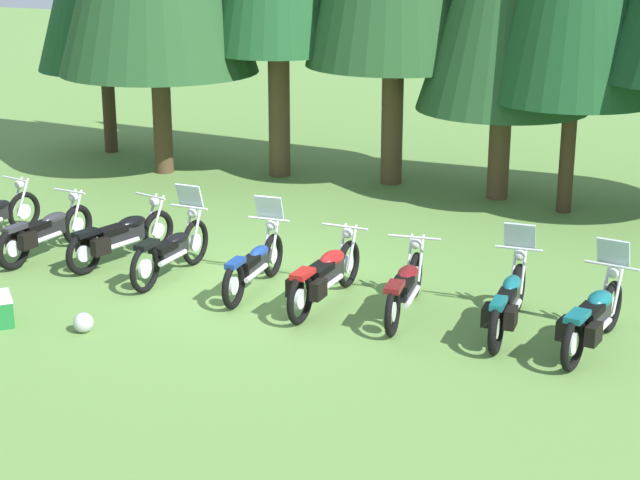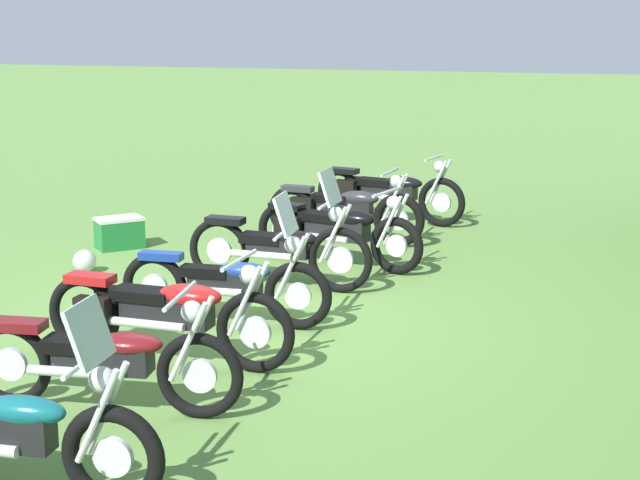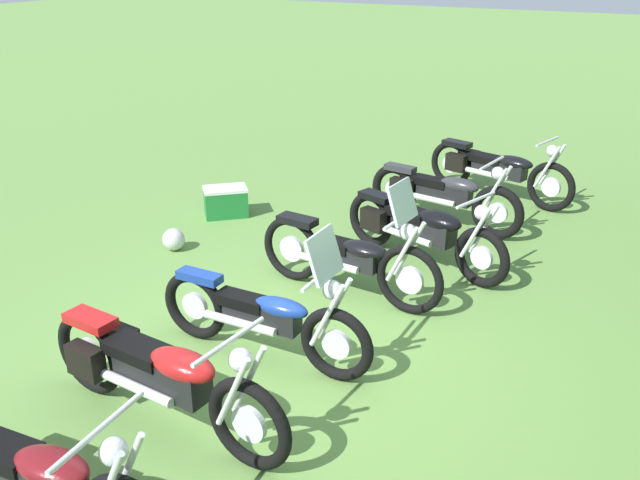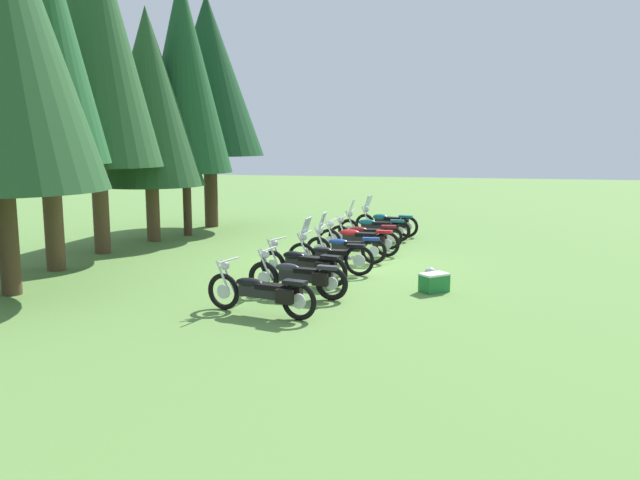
{
  "view_description": "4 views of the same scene",
  "coord_description": "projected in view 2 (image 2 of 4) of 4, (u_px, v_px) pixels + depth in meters",
  "views": [
    {
      "loc": [
        6.49,
        -13.86,
        5.53
      ],
      "look_at": [
        1.17,
        -0.17,
        0.95
      ],
      "focal_mm": 59.17,
      "sensor_mm": 36.0,
      "label": 1
    },
    {
      "loc": [
        9.59,
        3.34,
        3.16
      ],
      "look_at": [
        -0.26,
        0.75,
        0.84
      ],
      "focal_mm": 58.62,
      "sensor_mm": 36.0,
      "label": 2
    },
    {
      "loc": [
        4.61,
        3.0,
        3.49
      ],
      "look_at": [
        -1.47,
        -0.41,
        0.54
      ],
      "focal_mm": 38.96,
      "sensor_mm": 36.0,
      "label": 3
    },
    {
      "loc": [
        -16.57,
        -3.29,
        3.29
      ],
      "look_at": [
        -1.39,
        0.23,
        0.84
      ],
      "focal_mm": 36.08,
      "sensor_mm": 36.0,
      "label": 4
    }
  ],
  "objects": [
    {
      "name": "motorcycle_0",
      "position": [
        386.0,
        191.0,
        15.4
      ],
      "size": [
        0.9,
        2.34,
        1.01
      ],
      "rotation": [
        0.0,
        0.0,
        1.33
      ],
      "color": "black",
      "rests_on": "ground_plane"
    },
    {
      "name": "motorcycle_1",
      "position": [
        342.0,
        209.0,
        14.09
      ],
      "size": [
        0.72,
        2.25,
        1.01
      ],
      "rotation": [
        0.0,
        0.0,
        1.44
      ],
      "color": "black",
      "rests_on": "ground_plane"
    },
    {
      "name": "motorcycle_4",
      "position": [
        228.0,
        281.0,
        10.42
      ],
      "size": [
        0.68,
        2.2,
        1.36
      ],
      "rotation": [
        0.0,
        0.0,
        1.6
      ],
      "color": "black",
      "rests_on": "ground_plane"
    },
    {
      "name": "ground_plane",
      "position": [
        242.0,
        323.0,
        10.57
      ],
      "size": [
        80.0,
        80.0,
        0.0
      ],
      "primitive_type": "plane",
      "color": "#608C42"
    },
    {
      "name": "motorcycle_2",
      "position": [
        335.0,
        229.0,
        12.79
      ],
      "size": [
        0.99,
        2.26,
        1.0
      ],
      "rotation": [
        0.0,
        0.0,
        1.29
      ],
      "color": "black",
      "rests_on": "ground_plane"
    },
    {
      "name": "dropped_helmet",
      "position": [
        84.0,
        261.0,
        12.5
      ],
      "size": [
        0.28,
        0.28,
        0.28
      ],
      "primitive_type": "sphere",
      "color": "silver",
      "rests_on": "ground_plane"
    },
    {
      "name": "motorcycle_6",
      "position": [
        105.0,
        358.0,
        8.17
      ],
      "size": [
        0.78,
        2.26,
        1.0
      ],
      "rotation": [
        0.0,
        0.0,
        1.66
      ],
      "color": "black",
      "rests_on": "ground_plane"
    },
    {
      "name": "motorcycle_5",
      "position": [
        163.0,
        311.0,
        9.32
      ],
      "size": [
        0.74,
        2.43,
        1.02
      ],
      "rotation": [
        0.0,
        0.0,
        1.51
      ],
      "color": "black",
      "rests_on": "ground_plane"
    },
    {
      "name": "picnic_cooler",
      "position": [
        119.0,
        233.0,
        13.75
      ],
      "size": [
        0.69,
        0.7,
        0.41
      ],
      "color": "#1E7233",
      "rests_on": "ground_plane"
    },
    {
      "name": "motorcycle_3",
      "position": [
        281.0,
        247.0,
        11.78
      ],
      "size": [
        0.67,
        2.21,
        1.38
      ],
      "rotation": [
        0.0,
        0.0,
        1.51
      ],
      "color": "black",
      "rests_on": "ground_plane"
    }
  ]
}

